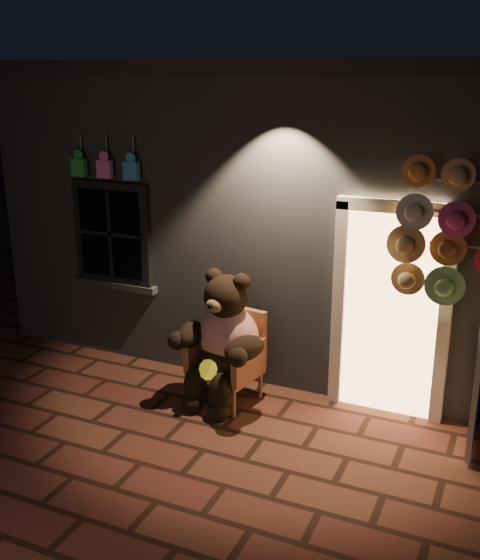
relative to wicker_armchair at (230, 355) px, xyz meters
The scene contains 5 objects.
ground 1.17m from the wicker_armchair, 78.41° to the right, with size 60.00×60.00×0.00m, color #522E1F.
shop_building 3.21m from the wicker_armchair, 85.80° to the left, with size 7.30×5.95×3.51m.
wicker_armchair is the anchor object (origin of this frame).
teddy_bear 0.24m from the wicker_armchair, 95.98° to the right, with size 1.05×0.89×1.46m.
hat_rack 2.74m from the wicker_armchair, ahead, with size 1.50×0.22×2.63m.
Camera 1 is at (2.47, -4.68, 3.33)m, focal length 42.00 mm.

